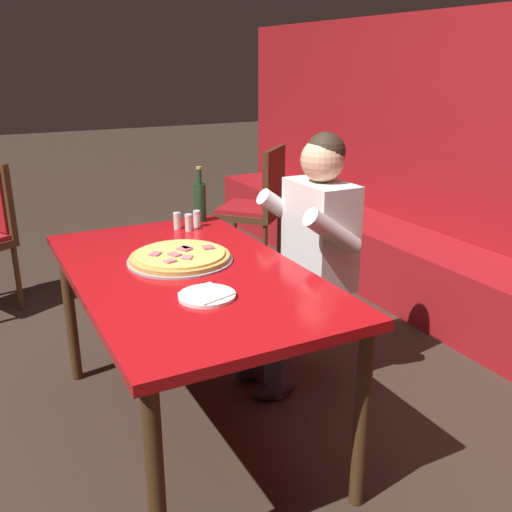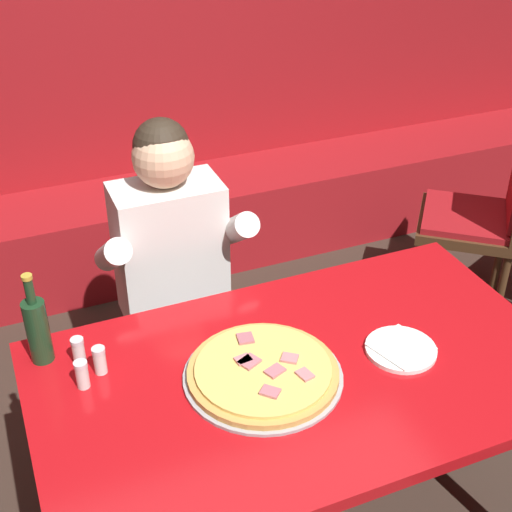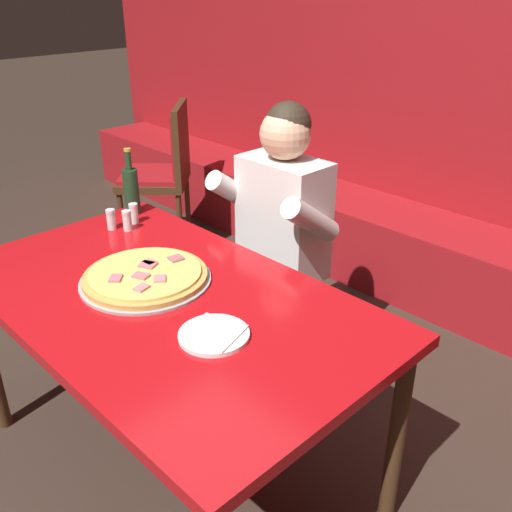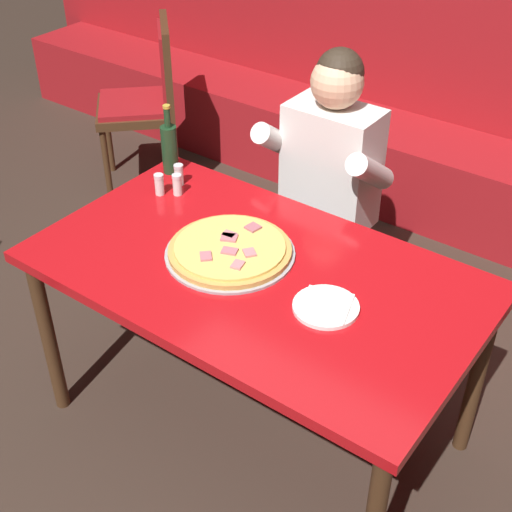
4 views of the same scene
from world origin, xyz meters
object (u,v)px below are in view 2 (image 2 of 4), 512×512
(beer_bottle, at_px, (37,329))
(dining_chair_far_left, at_px, (489,207))
(pizza, at_px, (263,373))
(diner_seated_blue_shirt, at_px, (178,280))
(main_dining_table, at_px, (302,389))
(shaker_black_pepper, at_px, (79,352))
(shaker_red_pepper_flakes, at_px, (82,376))
(plate_white_paper, at_px, (401,349))
(shaker_oregano, at_px, (100,361))

(beer_bottle, relative_size, dining_chair_far_left, 0.29)
(pizza, distance_m, diner_seated_blue_shirt, 0.67)
(main_dining_table, bearing_deg, diner_seated_blue_shirt, 103.79)
(main_dining_table, xyz_separation_m, shaker_black_pepper, (-0.58, 0.27, 0.12))
(dining_chair_far_left, bearing_deg, main_dining_table, -147.72)
(shaker_red_pepper_flakes, bearing_deg, diner_seated_blue_shirt, 49.74)
(plate_white_paper, height_order, dining_chair_far_left, dining_chair_far_left)
(main_dining_table, distance_m, diner_seated_blue_shirt, 0.69)
(shaker_oregano, xyz_separation_m, shaker_red_pepper_flakes, (-0.06, -0.04, 0.00))
(dining_chair_far_left, bearing_deg, shaker_oregano, -161.05)
(main_dining_table, xyz_separation_m, shaker_red_pepper_flakes, (-0.59, 0.17, 0.12))
(shaker_black_pepper, bearing_deg, dining_chair_far_left, 16.83)
(plate_white_paper, distance_m, shaker_oregano, 0.87)
(main_dining_table, bearing_deg, shaker_black_pepper, 154.70)
(plate_white_paper, bearing_deg, beer_bottle, 159.23)
(diner_seated_blue_shirt, distance_m, dining_chair_far_left, 1.55)
(plate_white_paper, distance_m, shaker_black_pepper, 0.94)
(plate_white_paper, xyz_separation_m, diner_seated_blue_shirt, (-0.47, 0.71, -0.08))
(beer_bottle, xyz_separation_m, shaker_oregano, (0.14, -0.12, -0.07))
(shaker_oregano, distance_m, shaker_red_pepper_flakes, 0.07)
(plate_white_paper, bearing_deg, dining_chair_far_left, 40.25)
(beer_bottle, xyz_separation_m, shaker_black_pepper, (0.10, -0.06, -0.07))
(pizza, bearing_deg, beer_bottle, 150.18)
(main_dining_table, height_order, shaker_red_pepper_flakes, shaker_red_pepper_flakes)
(beer_bottle, xyz_separation_m, dining_chair_far_left, (2.04, 0.53, -0.30))
(shaker_red_pepper_flakes, bearing_deg, beer_bottle, 117.95)
(main_dining_table, height_order, dining_chair_far_left, dining_chair_far_left)
(main_dining_table, relative_size, shaker_oregano, 17.69)
(main_dining_table, height_order, beer_bottle, beer_bottle)
(shaker_red_pepper_flakes, relative_size, diner_seated_blue_shirt, 0.07)
(shaker_oregano, height_order, shaker_red_pepper_flakes, same)
(plate_white_paper, bearing_deg, diner_seated_blue_shirt, 123.30)
(main_dining_table, distance_m, shaker_oregano, 0.58)
(pizza, relative_size, shaker_black_pepper, 5.24)
(beer_bottle, bearing_deg, shaker_black_pepper, -31.35)
(pizza, relative_size, plate_white_paper, 2.15)
(pizza, height_order, shaker_red_pepper_flakes, shaker_red_pepper_flakes)
(main_dining_table, bearing_deg, beer_bottle, 153.80)
(dining_chair_far_left, bearing_deg, plate_white_paper, -139.75)
(shaker_oregano, xyz_separation_m, dining_chair_far_left, (1.90, 0.65, -0.23))
(beer_bottle, bearing_deg, diner_seated_blue_shirt, 33.61)
(shaker_black_pepper, relative_size, dining_chair_far_left, 0.09)
(beer_bottle, height_order, shaker_red_pepper_flakes, beer_bottle)
(shaker_oregano, distance_m, dining_chair_far_left, 2.02)
(diner_seated_blue_shirt, relative_size, dining_chair_far_left, 1.26)
(plate_white_paper, xyz_separation_m, shaker_red_pepper_flakes, (-0.89, 0.21, 0.03))
(beer_bottle, relative_size, shaker_red_pepper_flakes, 3.40)
(plate_white_paper, relative_size, beer_bottle, 0.72)
(main_dining_table, relative_size, pizza, 3.37)
(shaker_black_pepper, xyz_separation_m, shaker_red_pepper_flakes, (-0.01, -0.10, 0.00))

